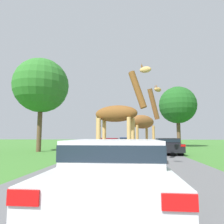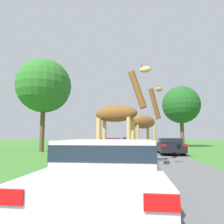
{
  "view_description": "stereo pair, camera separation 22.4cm",
  "coord_description": "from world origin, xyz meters",
  "px_view_note": "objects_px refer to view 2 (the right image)",
  "views": [
    {
      "loc": [
        0.07,
        -0.12,
        1.51
      ],
      "look_at": [
        -0.83,
        9.62,
        2.68
      ],
      "focal_mm": 32.0,
      "sensor_mm": 36.0,
      "label": 1
    },
    {
      "loc": [
        0.29,
        -0.1,
        1.51
      ],
      "look_at": [
        -0.83,
        9.62,
        2.68
      ],
      "focal_mm": 32.0,
      "sensor_mm": 36.0,
      "label": 2
    }
  ],
  "objects_px": {
    "giraffe_near_road": "(118,116)",
    "car_lead_maroon": "(108,173)",
    "car_far_ahead": "(111,145)",
    "tree_centre_back": "(44,86)",
    "car_queue_right": "(129,142)",
    "tree_right_cluster": "(181,105)",
    "car_queue_left": "(170,146)",
    "giraffe_companion": "(145,122)"
  },
  "relations": [
    {
      "from": "car_lead_maroon",
      "to": "tree_right_cluster",
      "type": "distance_m",
      "value": 25.68
    },
    {
      "from": "tree_centre_back",
      "to": "car_lead_maroon",
      "type": "bearing_deg",
      "value": -59.72
    },
    {
      "from": "giraffe_companion",
      "to": "giraffe_near_road",
      "type": "bearing_deg",
      "value": -68.41
    },
    {
      "from": "car_queue_right",
      "to": "car_queue_left",
      "type": "relative_size",
      "value": 1.07
    },
    {
      "from": "car_queue_right",
      "to": "tree_centre_back",
      "type": "bearing_deg",
      "value": -129.41
    },
    {
      "from": "car_queue_left",
      "to": "tree_right_cluster",
      "type": "bearing_deg",
      "value": 72.24
    },
    {
      "from": "giraffe_near_road",
      "to": "car_lead_maroon",
      "type": "bearing_deg",
      "value": 19.12
    },
    {
      "from": "giraffe_near_road",
      "to": "tree_right_cluster",
      "type": "height_order",
      "value": "tree_right_cluster"
    },
    {
      "from": "giraffe_companion",
      "to": "car_queue_right",
      "type": "relative_size",
      "value": 1.11
    },
    {
      "from": "car_lead_maroon",
      "to": "car_queue_right",
      "type": "bearing_deg",
      "value": 90.7
    },
    {
      "from": "tree_centre_back",
      "to": "tree_right_cluster",
      "type": "bearing_deg",
      "value": 32.43
    },
    {
      "from": "giraffe_near_road",
      "to": "tree_centre_back",
      "type": "height_order",
      "value": "tree_centre_back"
    },
    {
      "from": "car_queue_left",
      "to": "giraffe_companion",
      "type": "bearing_deg",
      "value": -113.47
    },
    {
      "from": "car_lead_maroon",
      "to": "car_far_ahead",
      "type": "relative_size",
      "value": 1.0
    },
    {
      "from": "car_lead_maroon",
      "to": "tree_right_cluster",
      "type": "xyz_separation_m",
      "value": [
        6.96,
        24.21,
        5.0
      ]
    },
    {
      "from": "giraffe_companion",
      "to": "tree_right_cluster",
      "type": "relative_size",
      "value": 0.57
    },
    {
      "from": "car_far_ahead",
      "to": "tree_centre_back",
      "type": "bearing_deg",
      "value": 173.73
    },
    {
      "from": "car_queue_right",
      "to": "giraffe_near_road",
      "type": "bearing_deg",
      "value": -89.86
    },
    {
      "from": "car_queue_left",
      "to": "car_far_ahead",
      "type": "xyz_separation_m",
      "value": [
        -5.03,
        0.54,
        0.0
      ]
    },
    {
      "from": "giraffe_near_road",
      "to": "car_lead_maroon",
      "type": "distance_m",
      "value": 5.81
    },
    {
      "from": "car_lead_maroon",
      "to": "car_queue_left",
      "type": "height_order",
      "value": "car_lead_maroon"
    },
    {
      "from": "giraffe_companion",
      "to": "tree_right_cluster",
      "type": "distance_m",
      "value": 17.63
    },
    {
      "from": "giraffe_companion",
      "to": "car_lead_maroon",
      "type": "height_order",
      "value": "giraffe_companion"
    },
    {
      "from": "giraffe_near_road",
      "to": "giraffe_companion",
      "type": "bearing_deg",
      "value": 166.05
    },
    {
      "from": "giraffe_companion",
      "to": "car_far_ahead",
      "type": "bearing_deg",
      "value": 167.73
    },
    {
      "from": "giraffe_near_road",
      "to": "giraffe_companion",
      "type": "xyz_separation_m",
      "value": [
        1.39,
        2.37,
        -0.1
      ]
    },
    {
      "from": "car_queue_right",
      "to": "car_queue_left",
      "type": "distance_m",
      "value": 11.79
    },
    {
      "from": "car_lead_maroon",
      "to": "car_queue_right",
      "type": "relative_size",
      "value": 0.96
    },
    {
      "from": "giraffe_near_road",
      "to": "car_queue_left",
      "type": "height_order",
      "value": "giraffe_near_road"
    },
    {
      "from": "car_lead_maroon",
      "to": "tree_right_cluster",
      "type": "bearing_deg",
      "value": 73.97
    },
    {
      "from": "tree_right_cluster",
      "to": "giraffe_near_road",
      "type": "bearing_deg",
      "value": -111.12
    },
    {
      "from": "car_queue_right",
      "to": "car_queue_left",
      "type": "height_order",
      "value": "car_queue_left"
    },
    {
      "from": "car_lead_maroon",
      "to": "giraffe_companion",
      "type": "bearing_deg",
      "value": 81.79
    },
    {
      "from": "car_lead_maroon",
      "to": "tree_centre_back",
      "type": "relative_size",
      "value": 0.45
    },
    {
      "from": "tree_right_cluster",
      "to": "tree_centre_back",
      "type": "bearing_deg",
      "value": -147.57
    },
    {
      "from": "car_far_ahead",
      "to": "tree_right_cluster",
      "type": "relative_size",
      "value": 0.49
    },
    {
      "from": "car_queue_left",
      "to": "car_far_ahead",
      "type": "height_order",
      "value": "car_far_ahead"
    },
    {
      "from": "giraffe_companion",
      "to": "tree_right_cluster",
      "type": "height_order",
      "value": "tree_right_cluster"
    },
    {
      "from": "car_queue_left",
      "to": "tree_centre_back",
      "type": "distance_m",
      "value": 13.23
    },
    {
      "from": "car_queue_right",
      "to": "tree_centre_back",
      "type": "distance_m",
      "value": 14.05
    },
    {
      "from": "giraffe_near_road",
      "to": "car_queue_left",
      "type": "xyz_separation_m",
      "value": [
        3.66,
        7.59,
        -1.75
      ]
    },
    {
      "from": "giraffe_near_road",
      "to": "tree_centre_back",
      "type": "distance_m",
      "value": 12.72
    }
  ]
}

